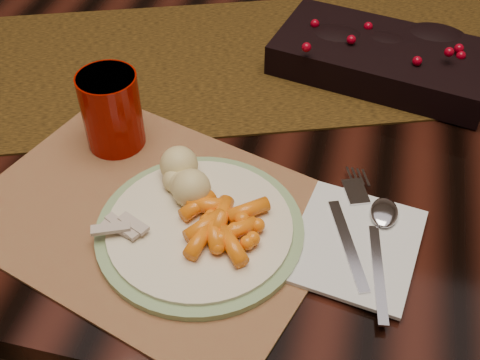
% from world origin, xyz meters
% --- Properties ---
extents(floor, '(5.00, 5.00, 0.00)m').
position_xyz_m(floor, '(0.00, 0.00, 0.00)').
color(floor, black).
rests_on(floor, ground).
extents(dining_table, '(1.80, 1.00, 0.75)m').
position_xyz_m(dining_table, '(0.00, 0.00, 0.38)').
color(dining_table, black).
rests_on(dining_table, floor).
extents(table_runner, '(1.79, 0.97, 0.00)m').
position_xyz_m(table_runner, '(0.03, 0.07, 0.75)').
color(table_runner, '#583413').
rests_on(table_runner, dining_table).
extents(centerpiece, '(0.34, 0.22, 0.06)m').
position_xyz_m(centerpiece, '(0.16, 0.06, 0.78)').
color(centerpiece, black).
rests_on(centerpiece, table_runner).
extents(placemat_main, '(0.49, 0.42, 0.00)m').
position_xyz_m(placemat_main, '(-0.08, -0.30, 0.75)').
color(placemat_main, brown).
rests_on(placemat_main, dining_table).
extents(dinner_plate, '(0.30, 0.30, 0.01)m').
position_xyz_m(dinner_plate, '(-0.02, -0.32, 0.76)').
color(dinner_plate, beige).
rests_on(dinner_plate, placemat_main).
extents(baby_carrots, '(0.13, 0.11, 0.02)m').
position_xyz_m(baby_carrots, '(0.00, -0.33, 0.78)').
color(baby_carrots, orange).
rests_on(baby_carrots, dinner_plate).
extents(mashed_potatoes, '(0.09, 0.08, 0.04)m').
position_xyz_m(mashed_potatoes, '(-0.05, -0.27, 0.79)').
color(mashed_potatoes, tan).
rests_on(mashed_potatoes, dinner_plate).
extents(turkey_shreds, '(0.07, 0.06, 0.01)m').
position_xyz_m(turkey_shreds, '(-0.10, -0.35, 0.78)').
color(turkey_shreds, tan).
rests_on(turkey_shreds, dinner_plate).
extents(napkin, '(0.16, 0.18, 0.01)m').
position_xyz_m(napkin, '(0.16, -0.30, 0.76)').
color(napkin, silver).
rests_on(napkin, placemat_main).
extents(fork, '(0.09, 0.17, 0.00)m').
position_xyz_m(fork, '(0.15, -0.28, 0.76)').
color(fork, silver).
rests_on(fork, napkin).
extents(spoon, '(0.06, 0.17, 0.00)m').
position_xyz_m(spoon, '(0.18, -0.31, 0.76)').
color(spoon, silver).
rests_on(spoon, napkin).
extents(red_cup, '(0.10, 0.10, 0.10)m').
position_xyz_m(red_cup, '(-0.17, -0.19, 0.81)').
color(red_cup, '#800800').
rests_on(red_cup, placemat_main).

